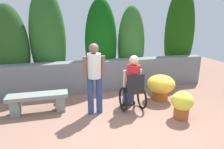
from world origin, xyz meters
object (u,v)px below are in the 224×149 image
at_px(person_standing_companion, 94,74).
at_px(flower_pot_terracotta_by_wall, 161,86).
at_px(flower_pot_red_accent, 182,104).
at_px(stone_bench, 38,101).
at_px(person_in_wheelchair, 132,85).

relative_size(person_standing_companion, flower_pot_terracotta_by_wall, 2.20).
xyz_separation_m(person_standing_companion, flower_pot_red_accent, (1.79, -0.72, -0.59)).
bearing_deg(stone_bench, person_standing_companion, -17.75).
xyz_separation_m(stone_bench, person_standing_companion, (1.27, -0.37, 0.64)).
xyz_separation_m(stone_bench, flower_pot_terracotta_by_wall, (3.11, -0.03, 0.10)).
relative_size(flower_pot_terracotta_by_wall, flower_pot_red_accent, 1.20).
xyz_separation_m(person_standing_companion, flower_pot_terracotta_by_wall, (1.84, 0.34, -0.54)).
bearing_deg(person_standing_companion, flower_pot_red_accent, -23.66).
height_order(flower_pot_terracotta_by_wall, flower_pot_red_accent, flower_pot_terracotta_by_wall).
bearing_deg(person_standing_companion, person_in_wheelchair, -1.82).
bearing_deg(stone_bench, flower_pot_red_accent, -21.17).
height_order(stone_bench, person_in_wheelchair, person_in_wheelchair).
bearing_deg(stone_bench, flower_pot_terracotta_by_wall, -2.07).
distance_m(stone_bench, flower_pot_terracotta_by_wall, 3.11).
bearing_deg(flower_pot_terracotta_by_wall, person_standing_companion, -169.50).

